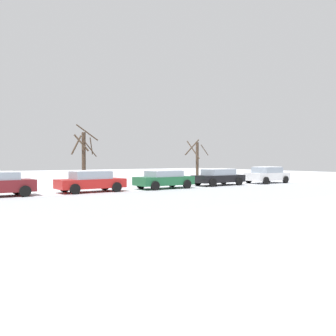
{
  "coord_description": "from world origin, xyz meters",
  "views": [
    {
      "loc": [
        1.07,
        -13.46,
        2.1
      ],
      "look_at": [
        13.95,
        5.43,
        1.59
      ],
      "focal_mm": 39.74,
      "sensor_mm": 36.0,
      "label": 1
    }
  ],
  "objects_px": {
    "parked_car_black": "(218,177)",
    "parked_car_green": "(164,179)",
    "parked_car_red": "(91,181)",
    "parked_car_white": "(267,175)"
  },
  "relations": [
    {
      "from": "parked_car_green",
      "to": "parked_car_white",
      "type": "bearing_deg",
      "value": 0.02
    },
    {
      "from": "parked_car_black",
      "to": "parked_car_green",
      "type": "bearing_deg",
      "value": -176.94
    },
    {
      "from": "parked_car_red",
      "to": "parked_car_black",
      "type": "distance_m",
      "value": 11.09
    },
    {
      "from": "parked_car_red",
      "to": "parked_car_black",
      "type": "bearing_deg",
      "value": 0.39
    },
    {
      "from": "parked_car_white",
      "to": "parked_car_red",
      "type": "bearing_deg",
      "value": 179.25
    },
    {
      "from": "parked_car_green",
      "to": "parked_car_white",
      "type": "relative_size",
      "value": 1.04
    },
    {
      "from": "parked_car_red",
      "to": "parked_car_white",
      "type": "bearing_deg",
      "value": -0.75
    },
    {
      "from": "parked_car_red",
      "to": "parked_car_green",
      "type": "relative_size",
      "value": 1.01
    },
    {
      "from": "parked_car_green",
      "to": "parked_car_black",
      "type": "xyz_separation_m",
      "value": [
        5.54,
        0.3,
        0.01
      ]
    },
    {
      "from": "parked_car_black",
      "to": "parked_car_white",
      "type": "xyz_separation_m",
      "value": [
        5.54,
        -0.29,
        0.05
      ]
    }
  ]
}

